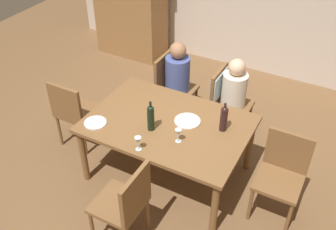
{
  "coord_description": "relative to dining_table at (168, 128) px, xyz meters",
  "views": [
    {
      "loc": [
        1.5,
        -2.81,
        3.26
      ],
      "look_at": [
        0.0,
        0.0,
        0.84
      ],
      "focal_mm": 41.58,
      "sensor_mm": 36.0,
      "label": 1
    }
  ],
  "objects": [
    {
      "name": "chair_right_end",
      "position": [
        1.22,
        0.09,
        -0.13
      ],
      "size": [
        0.44,
        0.44,
        0.92
      ],
      "rotation": [
        0.0,
        0.0,
        3.14
      ],
      "color": "brown",
      "rests_on": "ground_plane"
    },
    {
      "name": "person_man_bearded",
      "position": [
        0.4,
        0.96,
        -0.02
      ],
      "size": [
        0.34,
        0.3,
        1.11
      ],
      "rotation": [
        0.0,
        0.0,
        -1.57
      ],
      "color": "#33333D",
      "rests_on": "ground_plane"
    },
    {
      "name": "dining_table",
      "position": [
        0.0,
        0.0,
        0.0
      ],
      "size": [
        1.68,
        1.16,
        0.74
      ],
      "color": "brown",
      "rests_on": "ground_plane"
    },
    {
      "name": "chair_left_end",
      "position": [
        -1.22,
        -0.09,
        -0.13
      ],
      "size": [
        0.44,
        0.44,
        0.92
      ],
      "color": "brown",
      "rests_on": "ground_plane"
    },
    {
      "name": "ground_plane",
      "position": [
        0.0,
        0.0,
        -0.66
      ],
      "size": [
        10.0,
        10.0,
        0.0
      ],
      "primitive_type": "plane",
      "color": "brown"
    },
    {
      "name": "person_woman_host",
      "position": [
        -0.35,
        0.96,
        -0.0
      ],
      "size": [
        0.36,
        0.31,
        1.14
      ],
      "rotation": [
        0.0,
        0.0,
        -1.57
      ],
      "color": "#33333D",
      "rests_on": "ground_plane"
    },
    {
      "name": "chair_far_left",
      "position": [
        -0.46,
        0.96,
        -0.13
      ],
      "size": [
        0.44,
        0.44,
        0.92
      ],
      "rotation": [
        0.0,
        0.0,
        -1.57
      ],
      "color": "brown",
      "rests_on": "ground_plane"
    },
    {
      "name": "dinner_plate_guest_left",
      "position": [
        -0.66,
        -0.37,
        0.08
      ],
      "size": [
        0.24,
        0.24,
        0.01
      ],
      "primitive_type": "cylinder",
      "color": "white",
      "rests_on": "dining_table"
    },
    {
      "name": "chair_near",
      "position": [
        0.09,
        -0.96,
        -0.13
      ],
      "size": [
        0.44,
        0.44,
        0.92
      ],
      "rotation": [
        0.0,
        0.0,
        1.57
      ],
      "color": "brown",
      "rests_on": "ground_plane"
    },
    {
      "name": "wine_bottle_dark_red",
      "position": [
        0.55,
        0.16,
        0.23
      ],
      "size": [
        0.08,
        0.08,
        0.33
      ],
      "color": "black",
      "rests_on": "dining_table"
    },
    {
      "name": "wine_glass_centre",
      "position": [
        -0.05,
        -0.5,
        0.18
      ],
      "size": [
        0.07,
        0.07,
        0.15
      ],
      "color": "silver",
      "rests_on": "dining_table"
    },
    {
      "name": "wine_bottle_tall_green",
      "position": [
        -0.1,
        -0.17,
        0.23
      ],
      "size": [
        0.07,
        0.07,
        0.34
      ],
      "color": "black",
      "rests_on": "dining_table"
    },
    {
      "name": "dinner_plate_host",
      "position": [
        0.17,
        0.11,
        0.08
      ],
      "size": [
        0.28,
        0.28,
        0.01
      ],
      "primitive_type": "cylinder",
      "color": "silver",
      "rests_on": "dining_table"
    },
    {
      "name": "wine_glass_near_left",
      "position": [
        0.23,
        -0.21,
        0.18
      ],
      "size": [
        0.07,
        0.07,
        0.15
      ],
      "color": "silver",
      "rests_on": "dining_table"
    },
    {
      "name": "chair_far_right",
      "position": [
        0.25,
        0.96,
        -0.07
      ],
      "size": [
        0.46,
        0.44,
        0.92
      ],
      "rotation": [
        0.0,
        0.0,
        -1.57
      ],
      "color": "brown",
      "rests_on": "ground_plane"
    }
  ]
}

